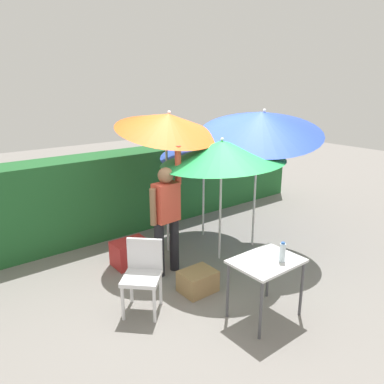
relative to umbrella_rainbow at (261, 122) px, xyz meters
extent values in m
plane|color=gray|center=(-1.15, 0.01, -2.11)|extent=(24.00, 24.00, 0.00)
cube|color=#23602D|center=(-1.15, 2.10, -1.37)|extent=(8.00, 0.70, 1.48)
cylinder|color=silver|center=(-0.03, 0.03, -1.14)|extent=(0.04, 0.04, 1.94)
cone|color=blue|center=(0.00, 0.00, 0.00)|extent=(2.07, 2.01, 1.03)
sphere|color=silver|center=(0.03, -0.03, 0.19)|extent=(0.05, 0.05, 0.05)
cylinder|color=silver|center=(-0.82, 0.00, -1.32)|extent=(0.04, 0.04, 1.58)
cone|color=green|center=(-0.83, 0.00, -0.37)|extent=(1.89, 1.88, 0.49)
sphere|color=silver|center=(-0.84, -0.01, -0.18)|extent=(0.05, 0.05, 0.05)
cylinder|color=silver|center=(-1.31, 0.75, -1.11)|extent=(0.04, 0.04, 1.99)
cone|color=#EA5919|center=(-1.27, 0.75, 0.02)|extent=(1.60, 1.62, 0.64)
sphere|color=silver|center=(-1.24, 0.75, 0.18)|extent=(0.05, 0.05, 0.05)
cylinder|color=silver|center=(-0.41, 0.91, -1.39)|extent=(0.04, 0.04, 1.43)
cone|color=blue|center=(-0.39, 0.90, -0.55)|extent=(1.59, 1.59, 0.57)
sphere|color=silver|center=(-0.38, 0.89, -0.39)|extent=(0.05, 0.05, 0.05)
cylinder|color=black|center=(-1.60, 0.15, -1.70)|extent=(0.14, 0.14, 0.82)
cylinder|color=black|center=(-1.88, 0.13, -1.70)|extent=(0.14, 0.14, 0.82)
cube|color=#E04C38|center=(-1.74, 0.14, -1.01)|extent=(0.38, 0.25, 0.56)
sphere|color=#8C6647|center=(-1.74, 0.14, -0.62)|extent=(0.22, 0.22, 0.22)
cylinder|color=#E04C38|center=(-1.51, 0.16, -0.51)|extent=(0.10, 0.10, 0.56)
cylinder|color=#8C6647|center=(-1.97, 0.12, -1.03)|extent=(0.10, 0.10, 0.52)
cylinder|color=silver|center=(-2.81, -0.49, -1.89)|extent=(0.04, 0.04, 0.44)
cylinder|color=silver|center=(-2.54, -0.76, -1.89)|extent=(0.04, 0.04, 0.44)
cylinder|color=silver|center=(-2.55, -0.22, -1.89)|extent=(0.04, 0.04, 0.44)
cylinder|color=silver|center=(-2.27, -0.49, -1.89)|extent=(0.04, 0.04, 0.44)
cube|color=silver|center=(-2.54, -0.49, -1.64)|extent=(0.62, 0.62, 0.05)
cube|color=silver|center=(-2.40, -0.35, -1.42)|extent=(0.34, 0.34, 0.40)
cube|color=red|center=(-2.04, 0.71, -1.92)|extent=(0.54, 0.38, 0.38)
cube|color=#9E7A4C|center=(-1.71, -0.54, -1.96)|extent=(0.47, 0.37, 0.29)
cylinder|color=#4C4C51|center=(-1.07, -1.20, -1.75)|extent=(0.04, 0.04, 0.71)
cylinder|color=#4C4C51|center=(-1.79, -1.20, -1.75)|extent=(0.04, 0.04, 0.71)
cylinder|color=#4C4C51|center=(-1.07, -1.72, -1.75)|extent=(0.04, 0.04, 0.71)
cylinder|color=#4C4C51|center=(-1.79, -1.72, -1.75)|extent=(0.04, 0.04, 0.71)
cube|color=silver|center=(-1.43, -1.46, -1.38)|extent=(0.80, 0.60, 0.03)
cylinder|color=silver|center=(-1.32, -1.59, -1.25)|extent=(0.07, 0.07, 0.22)
cylinder|color=#2D60B7|center=(-1.32, -1.59, -1.13)|extent=(0.04, 0.04, 0.02)
camera|label=1|loc=(-4.55, -4.03, 0.64)|focal=35.02mm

